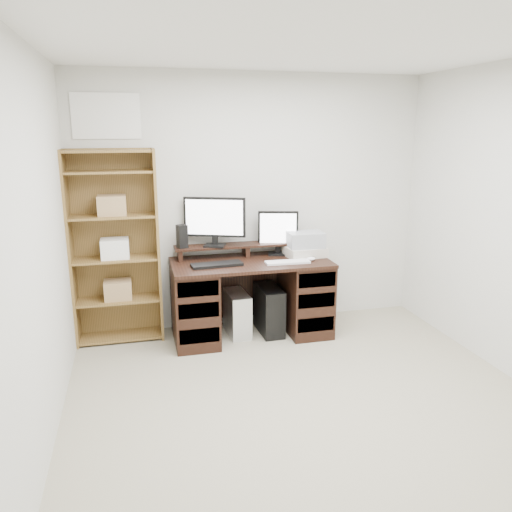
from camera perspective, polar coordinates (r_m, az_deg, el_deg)
name	(u,v)px	position (r m, az deg, el deg)	size (l,w,h in m)	color
room	(328,248)	(3.14, 8.22, 0.88)	(3.54, 4.04, 2.54)	#A29A81
desk	(251,297)	(4.85, -0.61, -4.66)	(1.50, 0.70, 0.75)	black
riser_shelf	(246,246)	(4.92, -1.18, 1.11)	(1.40, 0.22, 0.12)	black
monitor_wide	(215,219)	(4.79, -4.75, 4.24)	(0.57, 0.25, 0.47)	black
monitor_small	(278,231)	(4.95, 2.53, 2.87)	(0.39, 0.19, 0.43)	black
speaker	(182,236)	(4.78, -8.46, 2.23)	(0.09, 0.09, 0.22)	black
keyboard_black	(217,265)	(4.58, -4.50, -0.99)	(0.47, 0.16, 0.03)	black
keyboard_white	(288,262)	(4.67, 3.62, -0.70)	(0.42, 0.13, 0.02)	white
mouse	(311,259)	(4.77, 6.29, -0.33)	(0.09, 0.06, 0.04)	white
printer	(305,251)	(4.93, 5.63, 0.52)	(0.38, 0.28, 0.09)	#BCB3A4
basket	(305,239)	(4.90, 5.66, 1.89)	(0.34, 0.24, 0.15)	#95999F
tower_silver	(237,313)	(4.93, -2.19, -6.55)	(0.19, 0.43, 0.43)	silver
tower_black	(269,310)	(4.96, 1.49, -6.14)	(0.21, 0.47, 0.47)	black
bookshelf	(115,246)	(4.80, -15.82, 1.12)	(0.80, 0.30, 1.80)	olive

